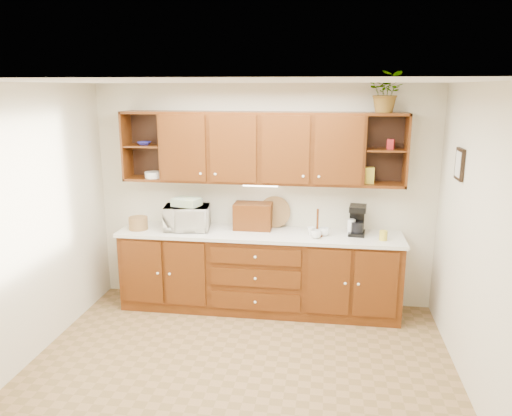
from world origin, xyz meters
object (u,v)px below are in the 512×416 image
(microwave, at_px, (187,218))
(bread_box, at_px, (253,216))
(coffee_maker, at_px, (357,220))
(potted_plant, at_px, (387,92))

(microwave, distance_m, bread_box, 0.77)
(coffee_maker, relative_size, potted_plant, 0.79)
(microwave, height_order, coffee_maker, coffee_maker)
(microwave, relative_size, bread_box, 1.17)
(microwave, relative_size, potted_plant, 1.20)
(coffee_maker, height_order, potted_plant, potted_plant)
(coffee_maker, bearing_deg, potted_plant, 5.66)
(bread_box, xyz_separation_m, coffee_maker, (1.19, -0.06, 0.01))
(potted_plant, bearing_deg, coffee_maker, 179.26)
(bread_box, bearing_deg, potted_plant, -2.69)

